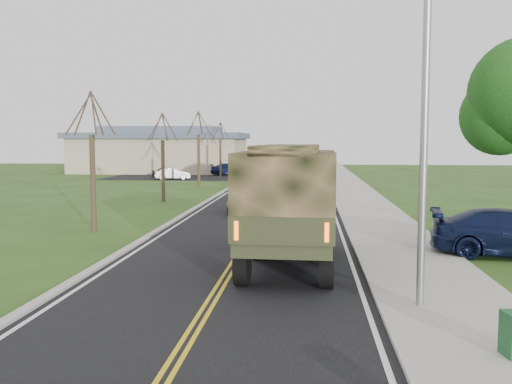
# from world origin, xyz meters

# --- Properties ---
(ground) EXTENTS (160.00, 160.00, 0.00)m
(ground) POSITION_xyz_m (0.00, 0.00, 0.00)
(ground) COLOR #274316
(ground) RESTS_ON ground
(road) EXTENTS (8.00, 120.00, 0.01)m
(road) POSITION_xyz_m (0.00, 40.00, 0.01)
(road) COLOR black
(road) RESTS_ON ground
(curb_right) EXTENTS (0.30, 120.00, 0.12)m
(curb_right) POSITION_xyz_m (4.15, 40.00, 0.06)
(curb_right) COLOR #9E998E
(curb_right) RESTS_ON ground
(sidewalk_right) EXTENTS (3.20, 120.00, 0.10)m
(sidewalk_right) POSITION_xyz_m (5.90, 40.00, 0.05)
(sidewalk_right) COLOR #9E998E
(sidewalk_right) RESTS_ON ground
(curb_left) EXTENTS (0.30, 120.00, 0.10)m
(curb_left) POSITION_xyz_m (-4.15, 40.00, 0.05)
(curb_left) COLOR #9E998E
(curb_left) RESTS_ON ground
(street_light) EXTENTS (1.65, 0.22, 8.00)m
(street_light) POSITION_xyz_m (4.90, -0.50, 4.43)
(street_light) COLOR gray
(street_light) RESTS_ON ground
(bare_tree_a) EXTENTS (1.93, 2.26, 6.08)m
(bare_tree_a) POSITION_xyz_m (-7.00, 10.00, 2.63)
(bare_tree_a) COLOR #38281C
(bare_tree_a) RESTS_ON ground
(bare_tree_b) EXTENTS (1.83, 2.14, 5.73)m
(bare_tree_b) POSITION_xyz_m (-7.00, 22.00, 2.48)
(bare_tree_b) COLOR #38281C
(bare_tree_b) RESTS_ON ground
(bare_tree_c) EXTENTS (2.04, 2.39, 6.42)m
(bare_tree_c) POSITION_xyz_m (-7.00, 34.00, 2.78)
(bare_tree_c) COLOR #38281C
(bare_tree_c) RESTS_ON ground
(bare_tree_d) EXTENTS (1.88, 2.20, 5.91)m
(bare_tree_d) POSITION_xyz_m (-7.00, 46.00, 2.55)
(bare_tree_d) COLOR #38281C
(bare_tree_d) RESTS_ON ground
(commercial_building) EXTENTS (25.50, 21.50, 5.65)m
(commercial_building) POSITION_xyz_m (-15.98, 55.97, 2.69)
(commercial_building) COLOR tan
(commercial_building) RESTS_ON ground
(military_truck) EXTENTS (2.88, 7.75, 3.82)m
(military_truck) POSITION_xyz_m (1.79, 3.78, 2.19)
(military_truck) COLOR black
(military_truck) RESTS_ON ground
(suv_champagne) EXTENTS (2.37, 5.01, 1.38)m
(suv_champagne) POSITION_xyz_m (-0.80, 17.33, 0.69)
(suv_champagne) COLOR #917952
(suv_champagne) RESTS_ON ground
(sedan_silver) EXTENTS (1.72, 4.03, 1.29)m
(sedan_silver) POSITION_xyz_m (-0.80, 25.70, 0.65)
(sedan_silver) COLOR #BCBCC1
(sedan_silver) RESTS_ON ground
(lot_car_dark) EXTENTS (3.68, 2.62, 1.16)m
(lot_car_dark) POSITION_xyz_m (-12.49, 45.27, 0.58)
(lot_car_dark) COLOR black
(lot_car_dark) RESTS_ON ground
(lot_car_silver) EXTENTS (3.76, 2.31, 1.17)m
(lot_car_silver) POSITION_xyz_m (-11.36, 42.40, 0.59)
(lot_car_silver) COLOR silver
(lot_car_silver) RESTS_ON ground
(lot_car_navy) EXTENTS (4.95, 2.67, 1.36)m
(lot_car_navy) POSITION_xyz_m (-6.39, 50.00, 0.68)
(lot_car_navy) COLOR #0F1637
(lot_car_navy) RESTS_ON ground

